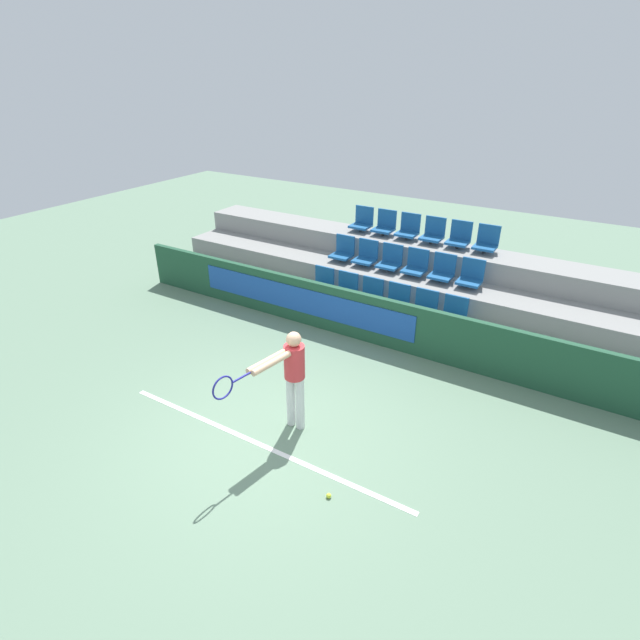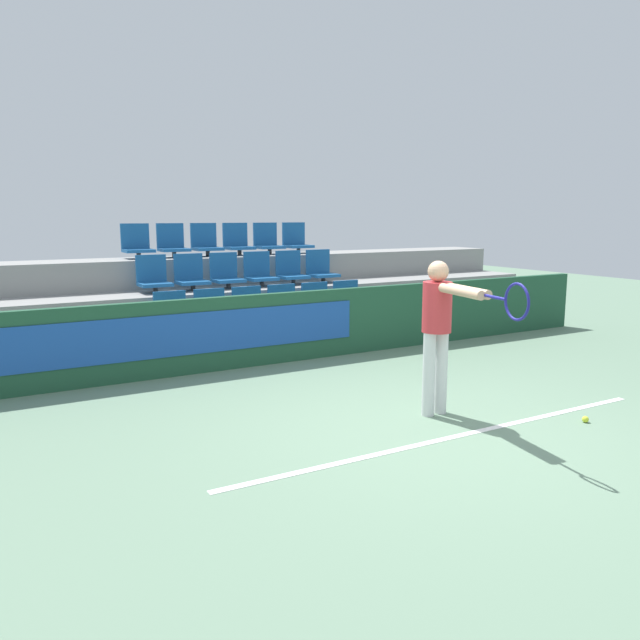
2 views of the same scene
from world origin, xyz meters
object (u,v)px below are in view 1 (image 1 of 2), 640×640
at_px(stadium_chair_8, 390,260).
at_px(tennis_ball, 329,496).
at_px(stadium_chair_7, 366,255).
at_px(stadium_chair_14, 408,229).
at_px(stadium_chair_3, 397,301).
at_px(stadium_chair_16, 459,237).
at_px(stadium_chair_1, 346,289).
at_px(stadium_chair_5, 453,314).
at_px(stadium_chair_4, 424,307).
at_px(stadium_chair_11, 471,276).
at_px(stadium_chair_10, 443,271).
at_px(tennis_player, 290,373).
at_px(stadium_chair_2, 370,295).
at_px(stadium_chair_13, 385,225).
at_px(stadium_chair_12, 362,221).
at_px(stadium_chair_15, 433,233).
at_px(stadium_chair_6, 343,251).
at_px(stadium_chair_0, 322,283).
at_px(stadium_chair_17, 486,242).
at_px(stadium_chair_9, 416,265).

height_order(stadium_chair_8, tennis_ball, stadium_chair_8).
xyz_separation_m(stadium_chair_7, stadium_chair_14, (0.58, 0.91, 0.46)).
distance_m(stadium_chair_3, stadium_chair_16, 2.12).
distance_m(stadium_chair_1, stadium_chair_5, 2.33).
xyz_separation_m(stadium_chair_4, tennis_ball, (0.52, -4.55, -0.65)).
height_order(stadium_chair_7, stadium_chair_11, same).
bearing_deg(stadium_chair_10, tennis_player, -98.01).
bearing_deg(stadium_chair_7, stadium_chair_4, -27.62).
xyz_separation_m(stadium_chair_10, tennis_ball, (0.52, -5.46, -1.10)).
height_order(stadium_chair_2, stadium_chair_13, stadium_chair_13).
bearing_deg(stadium_chair_1, stadium_chair_8, 57.50).
distance_m(stadium_chair_12, stadium_chair_13, 0.58).
relative_size(stadium_chair_7, stadium_chair_15, 1.00).
distance_m(stadium_chair_6, tennis_player, 4.88).
bearing_deg(tennis_player, stadium_chair_11, 84.75).
height_order(stadium_chair_2, stadium_chair_15, stadium_chair_15).
distance_m(stadium_chair_1, stadium_chair_4, 1.75).
bearing_deg(stadium_chair_10, stadium_chair_5, -57.50).
height_order(stadium_chair_1, stadium_chair_13, stadium_chair_13).
relative_size(stadium_chair_6, tennis_ball, 8.48).
relative_size(stadium_chair_2, stadium_chair_4, 1.00).
relative_size(stadium_chair_1, stadium_chair_14, 1.00).
height_order(stadium_chair_4, stadium_chair_11, stadium_chair_11).
xyz_separation_m(stadium_chair_1, tennis_player, (1.10, -3.66, 0.32)).
distance_m(stadium_chair_2, stadium_chair_14, 2.04).
bearing_deg(stadium_chair_15, stadium_chair_10, -57.50).
bearing_deg(stadium_chair_13, stadium_chair_3, -57.50).
distance_m(stadium_chair_8, stadium_chair_15, 1.18).
bearing_deg(stadium_chair_4, stadium_chair_0, 180.00).
xyz_separation_m(stadium_chair_11, stadium_chair_17, (0.00, 0.91, 0.46)).
height_order(stadium_chair_16, tennis_ball, stadium_chair_16).
bearing_deg(stadium_chair_17, stadium_chair_0, -147.87).
distance_m(stadium_chair_15, tennis_player, 5.52).
xyz_separation_m(stadium_chair_0, stadium_chair_14, (1.16, 1.83, 0.91)).
height_order(stadium_chair_9, stadium_chair_10, same).
bearing_deg(tennis_ball, stadium_chair_0, 122.06).
bearing_deg(stadium_chair_10, stadium_chair_11, 0.00).
distance_m(stadium_chair_10, stadium_chair_14, 1.55).
xyz_separation_m(stadium_chair_13, stadium_chair_17, (2.33, 0.00, 0.00)).
distance_m(stadium_chair_3, tennis_ball, 4.72).
relative_size(stadium_chair_5, stadium_chair_9, 1.00).
distance_m(stadium_chair_10, stadium_chair_17, 1.18).
bearing_deg(stadium_chair_14, stadium_chair_16, 0.00).
bearing_deg(stadium_chair_10, stadium_chair_2, -141.87).
relative_size(stadium_chair_2, stadium_chair_13, 1.00).
height_order(stadium_chair_4, tennis_ball, stadium_chair_4).
xyz_separation_m(stadium_chair_11, stadium_chair_12, (-2.91, 0.91, 0.46)).
height_order(stadium_chair_3, stadium_chair_13, stadium_chair_13).
bearing_deg(tennis_player, stadium_chair_2, 107.85).
relative_size(stadium_chair_8, stadium_chair_13, 1.00).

